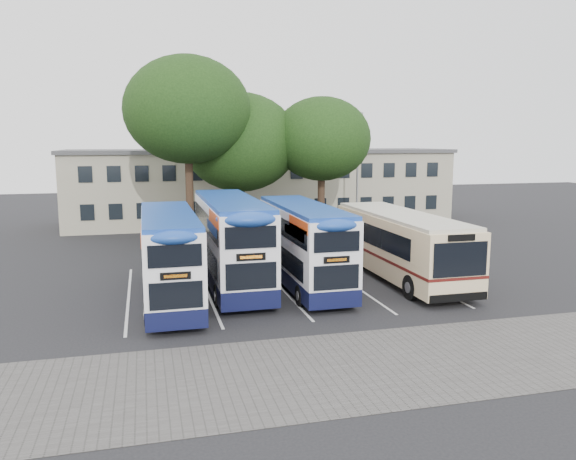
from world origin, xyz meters
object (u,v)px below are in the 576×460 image
Objects in this scene: lamp_post at (358,165)px; tree_right at (322,139)px; tree_mid at (241,142)px; bus_dd_right at (303,242)px; bus_single at (400,241)px; bus_dd_left at (169,253)px; bus_dd_mid at (231,238)px; tree_left at (187,110)px.

tree_right is (-3.87, -3.02, 1.94)m from lamp_post.
tree_mid is 14.43m from bus_dd_right.
bus_dd_right is (0.64, -13.65, -4.63)m from tree_mid.
tree_mid is 0.92× the size of bus_single.
bus_dd_right is at bearing -87.33° from tree_mid.
lamp_post is 0.91× the size of tree_right.
bus_dd_right is at bearing 9.82° from bus_dd_left.
tree_mid is (-9.28, -1.49, 1.72)m from lamp_post.
tree_right is at bearing -142.04° from lamp_post.
tree_right is 1.05× the size of bus_dd_right.
bus_single is (11.51, 1.54, -0.27)m from bus_dd_left.
tree_right is at bearing -15.82° from tree_mid.
tree_right reaches higher than bus_dd_mid.
bus_single is at bearing -87.87° from tree_right.
tree_left is at bearing 131.63° from bus_single.
tree_left reaches higher than bus_dd_left.
tree_left reaches higher than bus_single.
bus_dd_right is 0.85× the size of bus_single.
bus_dd_mid is at bearing 164.48° from bus_dd_right.
lamp_post is at bearing 37.96° from tree_right.
tree_left is at bearing 111.36° from bus_dd_right.
lamp_post is 15.43m from bus_single.
bus_dd_mid is 1.07× the size of bus_dd_right.
tree_right is at bearing 5.39° from tree_left.
bus_dd_mid is at bearing -101.90° from tree_mid.
bus_dd_left is 0.84× the size of bus_single.
lamp_post is 0.81× the size of bus_single.
bus_single is at bearing -48.37° from tree_left.
tree_right is 0.98× the size of bus_dd_mid.
tree_left is at bearing -163.41° from lamp_post.
bus_dd_left is (-11.07, -13.21, -4.88)m from tree_right.
tree_right reaches higher than bus_dd_right.
bus_dd_left is 11.61m from bus_single.
tree_left is 4.90m from tree_mid.
tree_mid is at bearing 78.10° from bus_dd_mid.
tree_left reaches higher than tree_right.
tree_left is 1.23× the size of tree_right.
bus_dd_left is at bearing -132.63° from lamp_post.
bus_dd_left reaches higher than bus_single.
tree_left reaches higher than bus_dd_right.
bus_dd_right is 5.23m from bus_single.
tree_left is at bearing -174.61° from tree_right.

